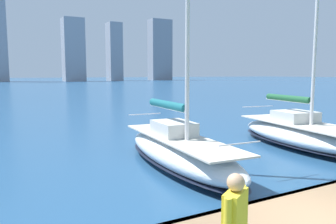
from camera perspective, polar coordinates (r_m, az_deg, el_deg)
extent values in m
cube|color=#896B4C|center=(7.94, 24.32, -16.92)|extent=(28.00, 2.80, 0.10)
cube|color=#473828|center=(8.73, 17.20, -14.42)|extent=(28.00, 0.16, 0.10)
cylinder|color=#473828|center=(8.73, 17.96, -16.57)|extent=(0.28, 0.28, 0.50)
cube|color=gray|center=(182.94, -1.41, 10.71)|extent=(11.87, 7.14, 32.74)
cube|color=#9095A0|center=(169.06, -9.34, 10.27)|extent=(6.49, 7.91, 28.70)
cube|color=#969BA5|center=(160.92, -16.16, 10.33)|extent=(9.42, 8.58, 28.98)
ellipsoid|color=silver|center=(17.79, 22.17, -3.78)|extent=(4.02, 8.50, 1.12)
ellipsoid|color=black|center=(17.85, 22.13, -4.76)|extent=(4.04, 8.54, 0.10)
cube|color=beige|center=(17.70, 22.26, -1.90)|extent=(3.36, 7.46, 0.06)
cube|color=silver|center=(18.02, 21.25, -0.73)|extent=(1.98, 2.02, 0.55)
cylinder|color=silver|center=(17.30, 24.48, 15.25)|extent=(0.16, 0.16, 10.42)
cylinder|color=silver|center=(18.40, 20.08, 1.89)|extent=(0.60, 3.42, 0.12)
cylinder|color=#1E5633|center=(18.39, 20.10, 2.27)|extent=(0.76, 3.17, 0.32)
cylinder|color=silver|center=(20.47, 15.35, 0.94)|extent=(2.16, 0.34, 0.04)
ellipsoid|color=silver|center=(12.90, 1.96, -7.13)|extent=(2.69, 8.34, 1.13)
ellipsoid|color=black|center=(12.98, 1.96, -8.46)|extent=(2.70, 8.38, 0.10)
cube|color=beige|center=(12.78, 1.97, -4.53)|extent=(2.23, 7.33, 0.06)
cube|color=silver|center=(13.15, 1.00, -2.85)|extent=(1.43, 1.88, 0.55)
cylinder|color=silver|center=(12.17, 3.45, 16.72)|extent=(0.16, 0.16, 9.16)
cylinder|color=silver|center=(13.60, -0.14, 0.76)|extent=(0.32, 3.46, 0.12)
cylinder|color=#19606B|center=(13.59, -0.14, 1.26)|extent=(0.50, 3.19, 0.32)
cylinder|color=silver|center=(9.53, 12.45, -5.39)|extent=(1.44, 0.12, 0.04)
cylinder|color=silver|center=(16.03, -4.05, -0.36)|extent=(1.66, 0.14, 0.04)
cube|color=yellow|center=(4.59, 11.57, -17.44)|extent=(0.51, 0.42, 0.69)
cylinder|color=yellow|center=(4.81, 12.69, -15.91)|extent=(0.10, 0.10, 0.64)
cylinder|color=yellow|center=(4.34, 10.34, -18.46)|extent=(0.10, 0.10, 0.64)
sphere|color=tan|center=(4.42, 11.72, -11.91)|extent=(0.24, 0.24, 0.24)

